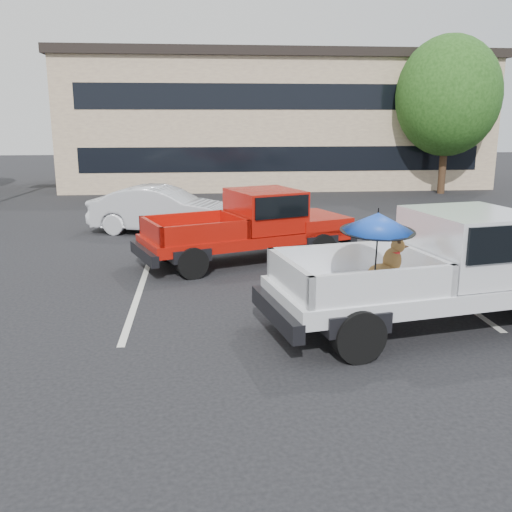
{
  "coord_description": "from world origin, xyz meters",
  "views": [
    {
      "loc": [
        -1.77,
        -8.58,
        3.34
      ],
      "look_at": [
        -0.95,
        -0.27,
        1.3
      ],
      "focal_mm": 40.0,
      "sensor_mm": 36.0,
      "label": 1
    }
  ],
  "objects_px": {
    "tree_back": "(337,97)",
    "silver_sedan": "(162,210)",
    "tree_right": "(448,96)",
    "silver_pickup": "(456,262)",
    "red_pickup": "(259,222)"
  },
  "relations": [
    {
      "from": "tree_right",
      "to": "tree_back",
      "type": "bearing_deg",
      "value": 110.56
    },
    {
      "from": "tree_right",
      "to": "silver_pickup",
      "type": "relative_size",
      "value": 1.14
    },
    {
      "from": "silver_pickup",
      "to": "red_pickup",
      "type": "relative_size",
      "value": 1.11
    },
    {
      "from": "red_pickup",
      "to": "silver_sedan",
      "type": "bearing_deg",
      "value": 104.43
    },
    {
      "from": "tree_right",
      "to": "red_pickup",
      "type": "distance_m",
      "value": 15.11
    },
    {
      "from": "red_pickup",
      "to": "tree_right",
      "type": "bearing_deg",
      "value": 30.06
    },
    {
      "from": "tree_right",
      "to": "silver_pickup",
      "type": "xyz_separation_m",
      "value": [
        -6.67,
        -16.02,
        -3.16
      ]
    },
    {
      "from": "tree_right",
      "to": "silver_pickup",
      "type": "distance_m",
      "value": 17.64
    },
    {
      "from": "tree_back",
      "to": "silver_sedan",
      "type": "bearing_deg",
      "value": -119.4
    },
    {
      "from": "tree_right",
      "to": "silver_pickup",
      "type": "height_order",
      "value": "tree_right"
    },
    {
      "from": "red_pickup",
      "to": "silver_sedan",
      "type": "xyz_separation_m",
      "value": [
        -2.51,
        3.6,
        -0.23
      ]
    },
    {
      "from": "tree_right",
      "to": "tree_back",
      "type": "height_order",
      "value": "tree_back"
    },
    {
      "from": "silver_pickup",
      "to": "red_pickup",
      "type": "bearing_deg",
      "value": 109.47
    },
    {
      "from": "tree_back",
      "to": "silver_pickup",
      "type": "xyz_separation_m",
      "value": [
        -3.67,
        -24.02,
        -3.36
      ]
    },
    {
      "from": "silver_pickup",
      "to": "red_pickup",
      "type": "distance_m",
      "value": 5.38
    }
  ]
}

